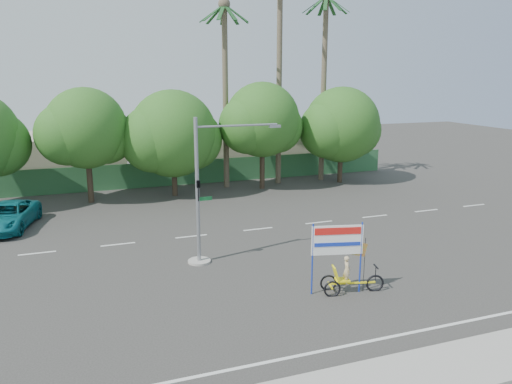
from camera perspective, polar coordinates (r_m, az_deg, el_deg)
name	(u,v)px	position (r m, az deg, el deg)	size (l,w,h in m)	color
ground	(278,287)	(21.80, 2.55, -10.79)	(120.00, 120.00, 0.00)	#33302D
fence	(179,173)	(41.36, -8.83, 2.16)	(38.00, 0.08, 2.00)	#336B3D
building_left	(48,159)	(44.96, -22.65, 3.47)	(12.00, 8.00, 4.00)	#C1B099
building_right	(252,151)	(47.58, -0.42, 4.75)	(14.00, 8.00, 3.60)	#C1B099
tree_left	(85,131)	(36.58, -18.93, 6.59)	(6.66, 5.60, 8.07)	#473828
tree_center	(172,136)	(37.23, -9.56, 6.30)	(7.62, 6.40, 7.85)	#473828
tree_right	(262,123)	(39.00, 0.65, 7.94)	(6.90, 5.80, 8.36)	#473828
tree_far_right	(341,127)	(42.01, 9.70, 7.33)	(7.38, 6.20, 7.94)	#473828
palm_tall	(279,54)	(41.00, 2.69, 15.50)	(3.73, 3.79, 17.45)	#70604C
palm_mid	(324,68)	(42.66, 7.80, 13.88)	(3.73, 3.79, 15.45)	#70604C
palm_short	(225,75)	(39.47, -3.54, 13.25)	(3.73, 3.79, 14.45)	#70604C
traffic_signal	(204,204)	(23.77, -5.96, -1.32)	(4.72, 1.10, 7.00)	gray
trike_billboard	(343,265)	(21.10, 9.97, -8.16)	(3.08, 1.13, 3.10)	black
pickup_truck	(8,216)	(32.77, -26.52, -2.48)	(2.55, 5.53, 1.54)	#106B74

